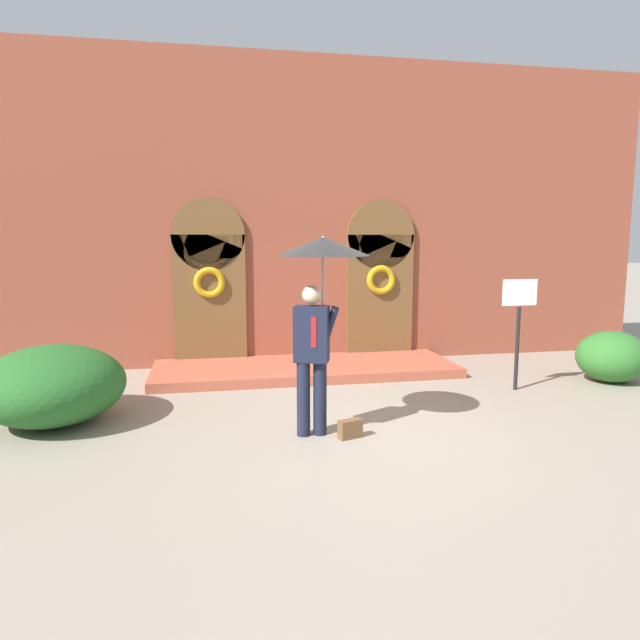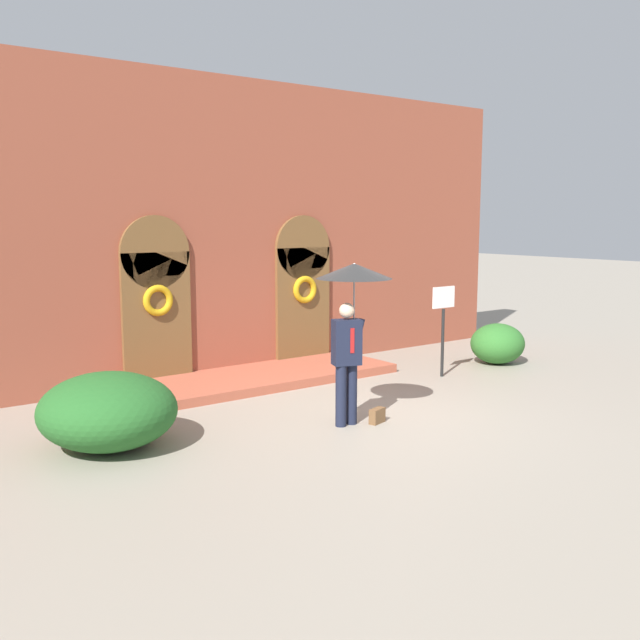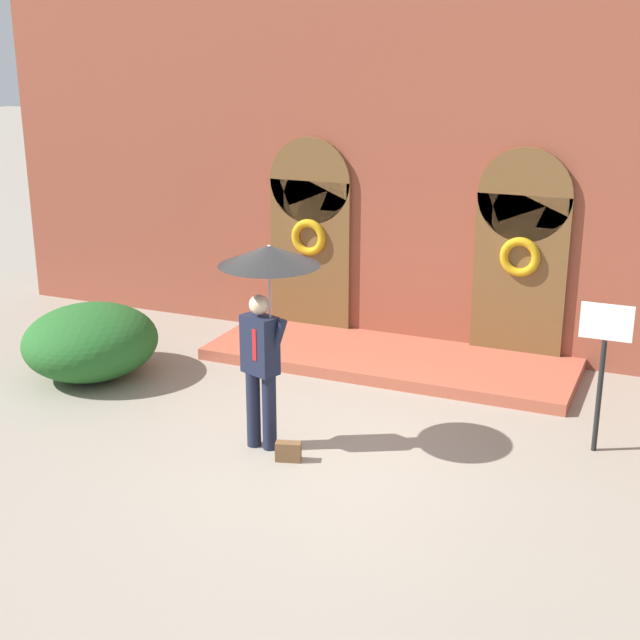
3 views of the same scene
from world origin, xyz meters
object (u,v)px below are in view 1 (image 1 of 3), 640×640
Objects in this scene: shrub_right at (612,356)px; shrub_left at (52,385)px; person_with_umbrella at (320,275)px; sign_post at (519,316)px; handbag at (350,429)px.

shrub_left is at bearing -176.68° from shrub_right.
person_with_umbrella reaches higher than sign_post.
shrub_right is at bearing 5.09° from sign_post.
shrub_left is (-3.25, 1.08, -1.41)m from person_with_umbrella.
sign_post is at bearing 11.20° from handbag.
sign_post is at bearing -174.91° from shrub_right.
shrub_right reaches higher than handbag.
sign_post reaches higher than shrub_right.
handbag is at bearing -160.03° from shrub_right.
person_with_umbrella is 1.26× the size of shrub_left.
handbag is at bearing -152.27° from sign_post.
shrub_right is (1.81, 0.16, -0.74)m from sign_post.
handbag is (0.33, -0.20, -1.80)m from person_with_umbrella.
handbag is 0.25× the size of shrub_right.
shrub_left is (-6.63, -0.33, -0.67)m from sign_post.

